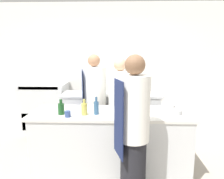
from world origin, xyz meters
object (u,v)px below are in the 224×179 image
at_px(bowl_prep_small, 168,107).
at_px(cup, 68,114).
at_px(bowl_mixing_large, 175,112).
at_px(chef_at_pass_far, 94,104).
at_px(bottle_wine, 139,102).
at_px(oven_range, 45,107).
at_px(bottle_vinegar, 84,109).
at_px(chef_at_prep_near, 133,133).
at_px(bottle_cooking_oil, 61,108).
at_px(chef_at_stove, 120,107).
at_px(bottle_olive_oil, 96,107).
at_px(stockpot, 126,90).

relative_size(bowl_prep_small, cup, 2.39).
xyz_separation_m(bowl_mixing_large, cup, (-1.41, -0.19, 0.01)).
height_order(chef_at_pass_far, bowl_mixing_large, chef_at_pass_far).
xyz_separation_m(bottle_wine, bowl_prep_small, (0.42, -0.10, -0.04)).
distance_m(bottle_wine, bowl_mixing_large, 0.56).
relative_size(oven_range, bottle_wine, 5.40).
xyz_separation_m(bottle_vinegar, cup, (-0.20, -0.10, -0.04)).
relative_size(chef_at_prep_near, bottle_cooking_oil, 8.48).
bearing_deg(chef_at_stove, chef_at_pass_far, -117.23).
height_order(bottle_olive_oil, bowl_mixing_large, bottle_olive_oil).
xyz_separation_m(bottle_cooking_oil, cup, (0.11, -0.11, -0.04)).
distance_m(chef_at_stove, bottle_olive_oil, 0.88).
bearing_deg(bottle_cooking_oil, oven_range, 115.13).
xyz_separation_m(chef_at_pass_far, stockpot, (0.57, 0.45, 0.17)).
distance_m(chef_at_prep_near, chef_at_pass_far, 1.53).
height_order(chef_at_pass_far, bowl_prep_small, chef_at_pass_far).
relative_size(chef_at_stove, bottle_cooking_oil, 8.03).
bearing_deg(bottle_wine, stockpot, 98.98).
bearing_deg(chef_at_pass_far, bottle_cooking_oil, 150.10).
height_order(bottle_vinegar, stockpot, bottle_vinegar).
relative_size(bottle_olive_oil, bowl_prep_small, 1.22).
xyz_separation_m(chef_at_pass_far, bottle_wine, (0.72, -0.52, 0.16)).
bearing_deg(chef_at_stove, bowl_mixing_large, 30.77).
bearing_deg(cup, chef_at_prep_near, -25.58).
height_order(chef_at_stove, bowl_prep_small, chef_at_stove).
xyz_separation_m(bottle_wine, stockpot, (-0.15, 0.97, 0.01)).
xyz_separation_m(bottle_cooking_oil, bowl_prep_small, (1.48, 0.29, -0.04)).
relative_size(chef_at_pass_far, bottle_wine, 8.77).
bearing_deg(bowl_prep_small, chef_at_pass_far, 151.57).
bearing_deg(bowl_prep_small, cup, -163.38).
bearing_deg(chef_at_pass_far, stockpot, -61.54).
bearing_deg(bottle_vinegar, chef_at_stove, 60.05).
height_order(bowl_prep_small, stockpot, stockpot).
height_order(chef_at_pass_far, bottle_olive_oil, chef_at_pass_far).
distance_m(oven_range, chef_at_stove, 1.98).
relative_size(chef_at_pass_far, cup, 20.82).
height_order(bottle_wine, bowl_prep_small, bottle_wine).
bearing_deg(oven_range, bottle_cooking_oil, -64.87).
bearing_deg(chef_at_pass_far, cup, 158.08).
bearing_deg(oven_range, chef_at_prep_near, -52.66).
xyz_separation_m(chef_at_stove, cup, (-0.67, -0.92, 0.15)).
bearing_deg(bottle_wine, chef_at_stove, 123.52).
xyz_separation_m(bottle_wine, bottle_cooking_oil, (-1.06, -0.39, 0.00)).
relative_size(bottle_vinegar, bowl_prep_small, 1.09).
xyz_separation_m(bottle_wine, cup, (-0.95, -0.51, -0.04)).
xyz_separation_m(bowl_prep_small, cup, (-1.36, -0.41, 0.00)).
xyz_separation_m(chef_at_stove, bowl_mixing_large, (0.74, -0.74, 0.14)).
distance_m(oven_range, bottle_cooking_oil, 2.10).
bearing_deg(bottle_vinegar, bowl_prep_small, 14.69).
bearing_deg(chef_at_prep_near, oven_range, 21.05).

